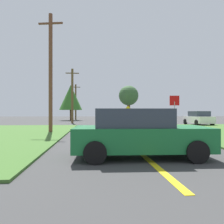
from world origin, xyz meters
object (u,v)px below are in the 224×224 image
Objects in this scene: car_behind_on_main_road at (139,133)px; utility_pole_near at (51,71)px; utility_pole_far at (76,101)px; oak_tree_left at (71,97)px; stop_sign at (174,106)px; car_on_crossroad at (198,118)px; utility_pole_mid at (72,95)px; direction_sign at (128,113)px; pine_tree_center at (129,96)px.

car_behind_on_main_road is 10.83m from utility_pole_near.
utility_pole_far is 1.09× the size of oak_tree_left.
stop_sign is at bearing 65.83° from car_behind_on_main_road.
utility_pole_far is at bearing 38.48° from car_on_crossroad.
car_behind_on_main_road is at bearing -82.39° from utility_pole_far.
car_behind_on_main_road is at bearing -80.51° from oak_tree_left.
utility_pole_mid is 3.28× the size of direction_sign.
oak_tree_left is at bearing 45.71° from car_on_crossroad.
car_on_crossroad is (5.51, 6.97, -1.24)m from stop_sign.
utility_pole_near is at bearing -121.71° from pine_tree_center.
utility_pole_near is (-4.60, 9.09, 3.67)m from car_behind_on_main_road.
oak_tree_left reaches higher than pine_tree_center.
utility_pole_near is 3.85× the size of direction_sign.
utility_pole_mid reaches higher than stop_sign.
pine_tree_center is at bearing -77.03° from stop_sign.
car_behind_on_main_road is 2.00× the size of direction_sign.
utility_pole_far is at bearing -65.96° from stop_sign.
oak_tree_left reaches higher than car_behind_on_main_road.
direction_sign is at bearing 51.62° from utility_pole_near.
car_behind_on_main_road is (-5.20, -10.41, -1.24)m from stop_sign.
car_on_crossroad is 8.22m from direction_sign.
utility_pole_far is at bearing 118.40° from pine_tree_center.
car_on_crossroad is at bearing 60.73° from car_behind_on_main_road.
stop_sign is 28.30m from utility_pole_far.
car_behind_on_main_road is 0.52× the size of utility_pole_near.
utility_pole_mid is 7.62m from pine_tree_center.
direction_sign is (-8.16, 0.75, 0.59)m from car_on_crossroad.
utility_pole_near is at bearing 119.23° from car_behind_on_main_road.
car_behind_on_main_road is at bearing -79.37° from utility_pole_mid.
utility_pole_mid is (-9.51, 12.54, 1.76)m from stop_sign.
oak_tree_left is (-16.23, 15.64, 3.37)m from car_on_crossroad.
pine_tree_center is at bearing 83.97° from car_behind_on_main_road.
direction_sign is at bearing -68.01° from stop_sign.
car_behind_on_main_road is at bearing -98.02° from direction_sign.
stop_sign is 0.45× the size of oak_tree_left.
utility_pole_mid is 8.72m from direction_sign.
pine_tree_center reaches higher than car_on_crossroad.
oak_tree_left is (-8.07, 14.89, 2.78)m from direction_sign.
pine_tree_center reaches higher than car_behind_on_main_road.
utility_pole_mid is (0.29, 13.85, -0.67)m from utility_pole_near.
utility_pole_far is (-15.63, 19.42, 2.83)m from car_on_crossroad.
stop_sign reaches higher than direction_sign.
utility_pole_mid is at bearing 144.94° from direction_sign.
car_on_crossroad is at bearing -51.17° from utility_pole_far.
utility_pole_mid reaches higher than oak_tree_left.
utility_pole_near is 1.72× the size of pine_tree_center.
pine_tree_center is (8.13, -15.04, 0.03)m from utility_pole_far.
stop_sign is 8.97m from car_on_crossroad.
utility_pole_mid reaches higher than pine_tree_center.
pine_tree_center is (3.22, 21.75, 2.86)m from car_behind_on_main_road.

